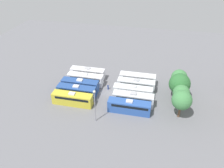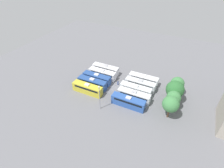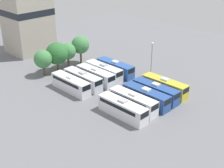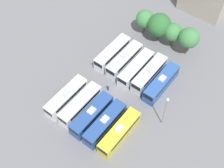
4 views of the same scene
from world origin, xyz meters
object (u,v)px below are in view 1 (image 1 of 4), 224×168
Objects in this scene: bus_1 at (85,79)px; bus_8 at (133,99)px; worker_person at (108,87)px; light_pole at (95,101)px; bus_4 at (73,99)px; tree_1 at (180,84)px; bus_5 at (138,79)px; bus_7 at (133,91)px; tree_3 at (182,100)px; tree_2 at (181,93)px; tree_0 at (179,77)px; bus_9 at (129,106)px; bus_2 at (80,85)px; bus_6 at (136,85)px; bus_3 at (77,91)px; bus_0 at (88,73)px.

bus_1 is 1.00× the size of bus_8.
light_pole is (13.38, 0.15, 5.00)m from worker_person.
bus_4 is 6.08× the size of worker_person.
bus_5 is at bearing -113.42° from tree_1.
tree_1 reaches higher than bus_5.
light_pole is at bearing 0.66° from worker_person.
bus_5 and bus_7 have the same top height.
tree_3 is at bearing 70.84° from bus_1.
bus_7 is 6.08× the size of worker_person.
bus_8 is (-3.36, 15.25, 0.00)m from bus_4.
light_pole is at bearing -63.32° from tree_2.
worker_person is 0.27× the size of tree_0.
light_pole reaches higher than worker_person.
bus_9 is 1.65× the size of tree_0.
bus_6 is (-3.35, 15.38, 0.00)m from bus_2.
bus_7 is at bearing -115.62° from tree_3.
bus_5 is 13.36m from bus_9.
tree_2 is at bearing 1.61° from tree_0.
tree_0 is at bearing 178.36° from tree_1.
bus_5 is 1.00× the size of bus_8.
bus_7 is at bearing -170.13° from bus_8.
bus_3 is 27.14m from tree_2.
bus_5 is 6.85m from bus_7.
bus_0 reaches higher than worker_person.
bus_9 is 1.21× the size of light_pole.
bus_0 is at bearing -179.19° from bus_4.
bus_8 is at bearing 0.88° from bus_6.
tree_0 is at bearing 102.33° from bus_2.
bus_0 is 28.44m from tree_2.
bus_7 is at bearing 65.19° from bus_0.
bus_0 is 13.38m from bus_4.
bus_6 is 1.00× the size of bus_7.
bus_4 is 26.85m from tree_3.
bus_6 is 9.96m from bus_9.
worker_person is (-1.93, 7.59, -0.92)m from bus_2.
bus_1 is 6.08× the size of worker_person.
tree_0 reaches higher than bus_2.
bus_8 is at bearing 0.46° from bus_5.
bus_7 is (-6.50, 14.70, 0.00)m from bus_4.
tree_2 is (1.74, 27.06, 2.42)m from bus_2.
bus_3 is 15.19m from bus_7.
worker_person is at bearing -79.69° from bus_6.
tree_3 is (9.15, 11.49, 3.28)m from bus_6.
bus_3 and bus_6 have the same top height.
bus_4 and bus_9 have the same top height.
bus_2 is at bearing -75.70° from worker_person.
worker_person is at bearing -179.34° from light_pole.
bus_8 is 12.01m from light_pole.
worker_person is at bearing -100.69° from tree_2.
light_pole is at bearing 42.95° from bus_3.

